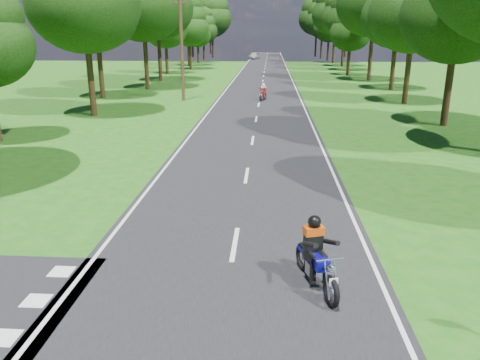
{
  "coord_description": "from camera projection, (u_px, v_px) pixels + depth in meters",
  "views": [
    {
      "loc": [
        0.82,
        -8.86,
        5.18
      ],
      "look_at": [
        0.01,
        4.0,
        1.1
      ],
      "focal_mm": 35.0,
      "sensor_mm": 36.0,
      "label": 1
    }
  ],
  "objects": [
    {
      "name": "rider_far_red",
      "position": [
        263.0,
        92.0,
        36.9
      ],
      "size": [
        0.88,
        1.67,
        1.32
      ],
      "primitive_type": null,
      "rotation": [
        0.0,
        0.0,
        -0.23
      ],
      "color": "#A4200C",
      "rests_on": "main_road"
    },
    {
      "name": "ground",
      "position": [
        228.0,
        285.0,
        10.04
      ],
      "size": [
        160.0,
        160.0,
        0.0
      ],
      "primitive_type": "plane",
      "color": "#195513",
      "rests_on": "ground"
    },
    {
      "name": "rider_near_blue",
      "position": [
        317.0,
        253.0,
        9.73
      ],
      "size": [
        1.15,
        1.95,
        1.54
      ],
      "primitive_type": null,
      "rotation": [
        0.0,
        0.0,
        0.31
      ],
      "color": "#0E0D8F",
      "rests_on": "main_road"
    },
    {
      "name": "telegraph_pole",
      "position": [
        182.0,
        47.0,
        35.81
      ],
      "size": [
        1.2,
        0.26,
        8.0
      ],
      "color": "#382616",
      "rests_on": "ground"
    },
    {
      "name": "main_road",
      "position": [
        264.0,
        76.0,
        57.6
      ],
      "size": [
        7.0,
        140.0,
        0.02
      ],
      "primitive_type": "cube",
      "color": "black",
      "rests_on": "ground"
    },
    {
      "name": "treeline",
      "position": [
        276.0,
        9.0,
        64.6
      ],
      "size": [
        40.0,
        115.35,
        14.78
      ],
      "color": "black",
      "rests_on": "ground"
    },
    {
      "name": "road_markings",
      "position": [
        262.0,
        77.0,
        55.83
      ],
      "size": [
        7.4,
        140.0,
        0.01
      ],
      "color": "silver",
      "rests_on": "main_road"
    },
    {
      "name": "distant_car",
      "position": [
        254.0,
        56.0,
        93.6
      ],
      "size": [
        2.68,
        4.23,
        1.34
      ],
      "primitive_type": "imported",
      "rotation": [
        0.0,
        0.0,
        -0.3
      ],
      "color": "silver",
      "rests_on": "main_road"
    }
  ]
}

